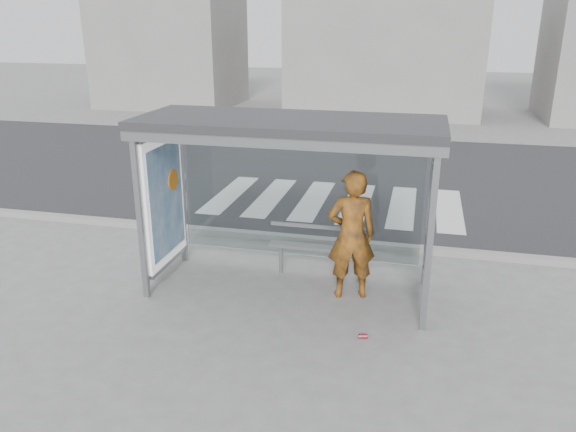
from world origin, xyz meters
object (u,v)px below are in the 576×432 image
(person, at_px, (351,235))
(bench, at_px, (320,247))
(bus_shelter, at_px, (265,161))
(soda_can, at_px, (363,336))

(person, distance_m, bench, 0.90)
(bus_shelter, height_order, soda_can, bus_shelter)
(person, height_order, soda_can, person)
(person, bearing_deg, soda_can, 89.48)
(bench, bearing_deg, person, -44.44)
(bus_shelter, xyz_separation_m, soda_can, (1.63, -1.18, -1.95))
(soda_can, bearing_deg, bench, 117.52)
(person, relative_size, bench, 1.18)
(bus_shelter, xyz_separation_m, person, (1.29, -0.02, -1.02))
(bus_shelter, relative_size, soda_can, 36.35)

